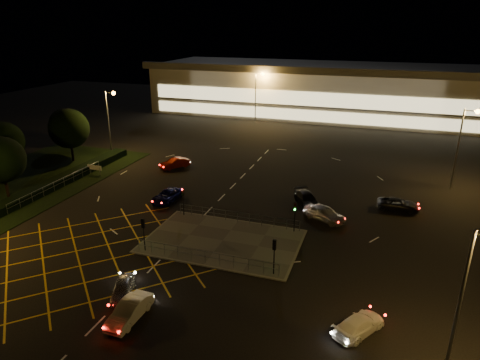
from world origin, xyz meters
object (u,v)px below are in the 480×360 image
(signal_se, at_px, (274,250))
(car_left_blue, at_px, (167,196))
(signal_sw, at_px, (143,228))
(car_near_silver, at_px, (123,288))
(car_far_dkgrey, at_px, (307,199))
(signal_ne, at_px, (295,211))
(car_east_grey, at_px, (398,204))
(car_approach_white, at_px, (359,324))
(car_circ_red, at_px, (175,163))
(signal_nw, at_px, (183,195))
(car_right_silver, at_px, (324,213))
(car_queue_white, at_px, (129,311))

(signal_se, bearing_deg, car_left_blue, -35.13)
(signal_sw, relative_size, car_near_silver, 0.87)
(car_far_dkgrey, bearing_deg, signal_ne, -119.31)
(car_east_grey, xyz_separation_m, car_approach_white, (-2.62, -21.93, -0.02))
(car_circ_red, bearing_deg, car_east_grey, 26.19)
(signal_ne, distance_m, car_far_dkgrey, 7.39)
(signal_nw, height_order, car_left_blue, signal_nw)
(car_right_silver, relative_size, car_east_grey, 1.02)
(signal_sw, relative_size, car_queue_white, 0.75)
(car_right_silver, distance_m, car_approach_white, 17.26)
(signal_se, xyz_separation_m, car_approach_white, (7.13, -4.83, -1.76))
(car_queue_white, distance_m, car_approach_white, 15.71)
(signal_nw, xyz_separation_m, car_circ_red, (-8.20, 14.08, -1.66))
(car_far_dkgrey, bearing_deg, car_left_blue, 165.17)
(car_near_silver, height_order, car_far_dkgrey, car_far_dkgrey)
(signal_nw, distance_m, car_east_grey, 23.64)
(signal_sw, xyz_separation_m, car_left_blue, (-3.61, 10.99, -1.73))
(car_circ_red, bearing_deg, car_approach_white, -8.94)
(car_near_silver, height_order, car_approach_white, car_near_silver)
(car_circ_red, bearing_deg, signal_nw, -24.18)
(car_right_silver, xyz_separation_m, car_approach_white, (4.75, -16.60, -0.18))
(car_left_blue, relative_size, car_far_dkgrey, 0.96)
(car_near_silver, xyz_separation_m, car_approach_white, (17.26, 1.57, -0.01))
(car_circ_red, height_order, car_approach_white, car_circ_red)
(car_left_blue, xyz_separation_m, car_east_grey, (25.36, 6.12, -0.00))
(car_east_grey, bearing_deg, signal_ne, 132.00)
(car_near_silver, distance_m, car_right_silver, 22.06)
(signal_sw, xyz_separation_m, car_approach_white, (19.13, -4.83, -1.76))
(car_left_blue, distance_m, car_far_dkgrey, 16.09)
(signal_ne, xyz_separation_m, car_far_dkgrey, (-0.08, 7.20, -1.67))
(car_left_blue, bearing_deg, car_far_dkgrey, 18.34)
(car_right_silver, bearing_deg, car_near_silver, 172.57)
(car_queue_white, bearing_deg, signal_se, 48.42)
(car_left_blue, distance_m, car_circ_red, 12.00)
(signal_sw, relative_size, car_approach_white, 0.75)
(signal_sw, height_order, signal_ne, same)
(signal_nw, distance_m, car_left_blue, 5.00)
(signal_nw, bearing_deg, car_circ_red, 120.21)
(car_left_blue, xyz_separation_m, car_approach_white, (22.74, -15.81, -0.03))
(car_right_silver, bearing_deg, car_left_blue, 119.63)
(signal_se, relative_size, car_approach_white, 0.75)
(signal_sw, bearing_deg, car_near_silver, 106.30)
(signal_se, bearing_deg, signal_sw, 0.00)
(car_left_blue, distance_m, car_east_grey, 26.08)
(signal_nw, relative_size, car_right_silver, 0.68)
(signal_ne, relative_size, car_approach_white, 0.75)
(signal_ne, distance_m, car_approach_white, 14.77)
(signal_sw, bearing_deg, car_queue_white, 114.24)
(car_far_dkgrey, bearing_deg, signal_sw, -158.08)
(car_far_dkgrey, bearing_deg, car_near_silver, -144.92)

